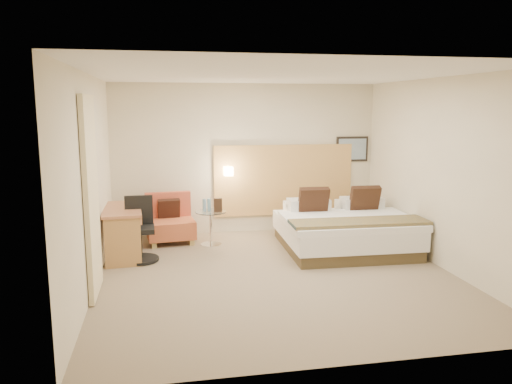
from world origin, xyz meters
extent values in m
cube|color=#7E6C55|center=(0.00, 0.00, -0.01)|extent=(4.80, 5.00, 0.02)
cube|color=white|center=(0.00, 0.00, 2.71)|extent=(4.80, 5.00, 0.02)
cube|color=beige|center=(0.00, 2.51, 1.35)|extent=(4.80, 0.02, 2.70)
cube|color=beige|center=(0.00, -2.51, 1.35)|extent=(4.80, 0.02, 2.70)
cube|color=beige|center=(-2.41, 0.00, 1.35)|extent=(0.02, 5.00, 2.70)
cube|color=beige|center=(2.41, 0.00, 1.35)|extent=(0.02, 5.00, 2.70)
cube|color=tan|center=(0.70, 2.47, 0.95)|extent=(2.60, 0.04, 1.30)
cube|color=black|center=(2.02, 2.48, 1.50)|extent=(0.62, 0.03, 0.47)
cube|color=#7890A5|center=(2.02, 2.46, 1.50)|extent=(0.54, 0.01, 0.39)
cylinder|color=silver|center=(-0.35, 2.42, 1.15)|extent=(0.02, 0.12, 0.02)
cube|color=#FFEDC6|center=(-0.35, 2.36, 1.15)|extent=(0.15, 0.15, 0.15)
cube|color=beige|center=(-2.36, -0.25, 1.22)|extent=(0.06, 0.90, 2.42)
cylinder|color=#7DA6C2|center=(-0.84, 1.71, 0.68)|extent=(0.07, 0.07, 0.21)
cylinder|color=#88BDD2|center=(-0.76, 1.73, 0.68)|extent=(0.07, 0.07, 0.21)
cube|color=#311F14|center=(-0.63, 1.62, 0.69)|extent=(0.14, 0.06, 0.23)
cube|color=#473A23|center=(1.36, 1.07, 0.09)|extent=(1.96, 1.96, 0.18)
cube|color=white|center=(1.36, 1.07, 0.32)|extent=(2.02, 2.02, 0.30)
cube|color=white|center=(1.36, 0.79, 0.52)|extent=(2.07, 1.47, 0.10)
cube|color=white|center=(0.91, 1.81, 0.56)|extent=(0.70, 0.39, 0.18)
cube|color=white|center=(1.86, 1.78, 0.56)|extent=(0.70, 0.39, 0.18)
cube|color=silver|center=(0.91, 1.55, 0.66)|extent=(0.70, 0.39, 0.18)
cube|color=silver|center=(1.85, 1.53, 0.66)|extent=(0.70, 0.39, 0.18)
cube|color=black|center=(0.93, 1.36, 0.74)|extent=(0.50, 0.28, 0.50)
cube|color=black|center=(1.82, 1.33, 0.74)|extent=(0.50, 0.28, 0.50)
cube|color=#BA7C26|center=(1.35, 0.40, 0.60)|extent=(2.08, 0.60, 0.05)
cube|color=tan|center=(-1.68, 1.66, 0.05)|extent=(0.09, 0.09, 0.10)
cube|color=tan|center=(-1.06, 1.73, 0.05)|extent=(0.09, 0.09, 0.10)
cube|color=tan|center=(-1.74, 2.20, 0.05)|extent=(0.09, 0.09, 0.10)
cube|color=#9F694B|center=(-1.12, 2.27, 0.05)|extent=(0.09, 0.09, 0.10)
cube|color=#AE512E|center=(-1.40, 1.97, 0.24)|extent=(0.85, 0.76, 0.29)
cube|color=#B94A31|center=(-1.43, 2.25, 0.61)|extent=(0.79, 0.20, 0.44)
cube|color=black|center=(-1.42, 2.14, 0.54)|extent=(0.39, 0.22, 0.38)
cylinder|color=white|center=(-0.74, 1.67, 0.01)|extent=(0.38, 0.38, 0.02)
cylinder|color=silver|center=(-0.74, 1.67, 0.29)|extent=(0.04, 0.04, 0.54)
cylinder|color=silver|center=(-0.74, 1.67, 0.57)|extent=(0.55, 0.55, 0.01)
cube|color=#A46240|center=(-2.14, 1.29, 0.75)|extent=(0.64, 1.26, 0.04)
cube|color=#A97842|center=(-2.10, 0.72, 0.36)|extent=(0.51, 0.08, 0.72)
cube|color=#D08251|center=(-2.18, 1.86, 0.36)|extent=(0.51, 0.08, 0.72)
cube|color=#CE8450|center=(-2.09, 1.30, 0.66)|extent=(0.54, 1.17, 0.10)
cylinder|color=black|center=(-1.87, 0.98, 0.03)|extent=(0.56, 0.56, 0.04)
cylinder|color=black|center=(-1.87, 0.98, 0.26)|extent=(0.06, 0.06, 0.42)
cube|color=black|center=(-1.87, 0.98, 0.49)|extent=(0.45, 0.45, 0.07)
cube|color=black|center=(-1.88, 1.18, 0.75)|extent=(0.42, 0.06, 0.44)
camera|label=1|loc=(-1.51, -6.41, 2.29)|focal=35.00mm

